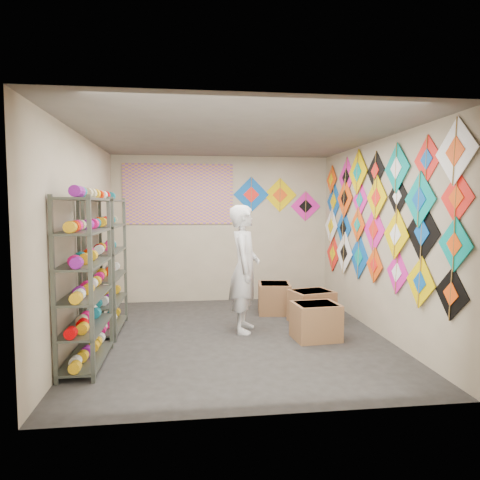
{
  "coord_description": "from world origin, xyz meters",
  "views": [
    {
      "loc": [
        -0.64,
        -5.72,
        1.79
      ],
      "look_at": [
        0.1,
        0.3,
        1.3
      ],
      "focal_mm": 32.0,
      "sensor_mm": 36.0,
      "label": 1
    }
  ],
  "objects": [
    {
      "name": "poster",
      "position": [
        -0.8,
        2.23,
        2.0
      ],
      "size": [
        2.0,
        0.01,
        1.1
      ],
      "primitive_type": "cube",
      "color": "#814699",
      "rests_on": "room_walls"
    },
    {
      "name": "carton_c",
      "position": [
        0.79,
        1.19,
        0.25
      ],
      "size": [
        0.59,
        0.64,
        0.5
      ],
      "primitive_type": "cube",
      "rotation": [
        0.0,
        0.0,
        -0.14
      ],
      "color": "brown",
      "rests_on": "ground"
    },
    {
      "name": "shelf_rack_back",
      "position": [
        -1.78,
        0.45,
        0.95
      ],
      "size": [
        0.4,
        1.1,
        1.9
      ],
      "primitive_type": "cube",
      "color": "#4C5147",
      "rests_on": "ground"
    },
    {
      "name": "shopkeeper",
      "position": [
        0.15,
        0.22,
        0.9
      ],
      "size": [
        0.83,
        0.7,
        1.8
      ],
      "primitive_type": "imported",
      "rotation": [
        0.0,
        0.0,
        1.36
      ],
      "color": "silver",
      "rests_on": "ground"
    },
    {
      "name": "back_wall_kites",
      "position": [
        1.03,
        2.24,
        1.93
      ],
      "size": [
        1.68,
        0.02,
        0.84
      ],
      "color": "#0A52B0",
      "rests_on": "room_walls"
    },
    {
      "name": "carton_b",
      "position": [
        1.23,
        0.53,
        0.25
      ],
      "size": [
        0.7,
        0.62,
        0.49
      ],
      "primitive_type": "cube",
      "rotation": [
        0.0,
        0.0,
        0.25
      ],
      "color": "brown",
      "rests_on": "ground"
    },
    {
      "name": "room_walls",
      "position": [
        0.0,
        0.0,
        1.64
      ],
      "size": [
        4.5,
        4.5,
        4.5
      ],
      "color": "#B6A68B",
      "rests_on": "ground"
    },
    {
      "name": "shelf_rack_front",
      "position": [
        -1.78,
        -0.85,
        0.95
      ],
      "size": [
        0.4,
        1.1,
        1.9
      ],
      "primitive_type": "cube",
      "color": "#4C5147",
      "rests_on": "ground"
    },
    {
      "name": "kite_wall_display",
      "position": [
        1.98,
        0.08,
        1.64
      ],
      "size": [
        0.05,
        4.28,
        2.07
      ],
      "color": "black",
      "rests_on": "room_walls"
    },
    {
      "name": "carton_a",
      "position": [
        1.05,
        -0.27,
        0.24
      ],
      "size": [
        0.62,
        0.54,
        0.49
      ],
      "primitive_type": "cube",
      "rotation": [
        0.0,
        0.0,
        0.09
      ],
      "color": "brown",
      "rests_on": "ground"
    },
    {
      "name": "ground",
      "position": [
        0.0,
        0.0,
        0.0
      ],
      "size": [
        4.5,
        4.5,
        0.0
      ],
      "primitive_type": "plane",
      "color": "#272522"
    },
    {
      "name": "string_spools",
      "position": [
        -1.78,
        -0.2,
        1.05
      ],
      "size": [
        0.12,
        2.36,
        0.12
      ],
      "color": "#FF1077",
      "rests_on": "ground"
    }
  ]
}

